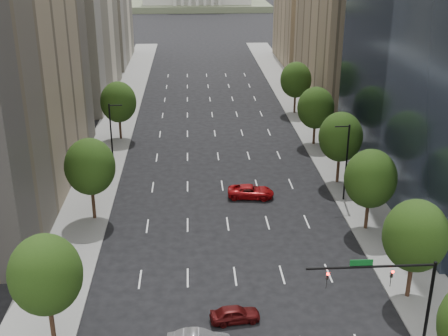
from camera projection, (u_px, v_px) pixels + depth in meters
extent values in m
cube|color=slate|center=(92.00, 188.00, 68.18)|extent=(6.00, 200.00, 0.15)
cube|color=slate|center=(349.00, 182.00, 69.90)|extent=(6.00, 200.00, 0.15)
cube|color=beige|center=(67.00, 0.00, 101.01)|extent=(14.00, 30.00, 35.00)
cube|color=beige|center=(98.00, 24.00, 134.75)|extent=(14.00, 26.00, 18.00)
cube|color=#8C7759|center=(350.00, 15.00, 101.93)|extent=(14.00, 30.00, 30.00)
cube|color=#8C7759|center=(310.00, 28.00, 135.11)|extent=(14.00, 26.00, 16.00)
cylinder|color=#382316|center=(410.00, 276.00, 46.86)|extent=(0.36, 0.36, 4.00)
ellipsoid|color=#1A320D|center=(416.00, 236.00, 45.46)|extent=(5.20, 5.20, 5.98)
cylinder|color=#382316|center=(367.00, 212.00, 58.00)|extent=(0.36, 0.36, 3.90)
ellipsoid|color=#1A320D|center=(370.00, 179.00, 56.63)|extent=(5.20, 5.20, 5.98)
cylinder|color=#382316|center=(338.00, 167.00, 69.08)|extent=(0.36, 0.36, 4.10)
ellipsoid|color=#1A320D|center=(341.00, 137.00, 67.65)|extent=(5.20, 5.20, 5.98)
cylinder|color=#382316|center=(314.00, 132.00, 82.11)|extent=(0.36, 0.36, 3.80)
ellipsoid|color=#1A320D|center=(316.00, 108.00, 80.78)|extent=(5.20, 5.20, 5.98)
cylinder|color=#382316|center=(295.00, 102.00, 96.89)|extent=(0.36, 0.36, 4.00)
ellipsoid|color=#1A320D|center=(296.00, 80.00, 95.49)|extent=(5.20, 5.20, 5.98)
cylinder|color=#382316|center=(52.00, 319.00, 41.60)|extent=(0.36, 0.36, 4.00)
ellipsoid|color=#1A320D|center=(46.00, 275.00, 40.20)|extent=(5.20, 5.20, 5.98)
cylinder|color=#382316|center=(93.00, 201.00, 60.10)|extent=(0.36, 0.36, 4.15)
ellipsoid|color=#1A320D|center=(90.00, 167.00, 58.65)|extent=(5.20, 5.20, 5.98)
cylinder|color=#382316|center=(120.00, 127.00, 84.23)|extent=(0.36, 0.36, 3.95)
ellipsoid|color=#1A320D|center=(118.00, 102.00, 82.85)|extent=(5.20, 5.20, 5.98)
cylinder|color=black|center=(346.00, 163.00, 63.51)|extent=(0.20, 0.20, 9.00)
cylinder|color=black|center=(342.00, 126.00, 61.86)|extent=(1.60, 0.14, 0.14)
cylinder|color=black|center=(112.00, 139.00, 71.28)|extent=(0.20, 0.20, 9.00)
cylinder|color=black|center=(116.00, 105.00, 69.72)|extent=(1.60, 0.14, 0.14)
cylinder|color=black|center=(429.00, 305.00, 40.69)|extent=(0.24, 0.24, 7.00)
cylinder|color=black|center=(371.00, 267.00, 39.21)|extent=(9.00, 0.18, 0.18)
imported|color=black|center=(392.00, 273.00, 39.50)|extent=(0.18, 0.22, 1.10)
imported|color=black|center=(327.00, 275.00, 39.25)|extent=(0.18, 0.22, 1.10)
sphere|color=#FF0C07|center=(393.00, 272.00, 39.26)|extent=(0.20, 0.20, 0.20)
sphere|color=#FF0C07|center=(328.00, 274.00, 39.01)|extent=(0.20, 0.20, 0.20)
cube|color=#0C591E|center=(361.00, 263.00, 39.04)|extent=(1.60, 0.06, 0.45)
cube|color=#596647|center=(197.00, 5.00, 244.64)|extent=(60.00, 40.00, 2.50)
ellipsoid|color=olive|center=(43.00, 8.00, 536.93)|extent=(380.00, 342.00, 190.00)
ellipsoid|color=olive|center=(231.00, 11.00, 587.24)|extent=(440.00, 396.00, 240.00)
ellipsoid|color=olive|center=(383.00, 0.00, 631.12)|extent=(360.00, 324.00, 200.00)
imported|color=#480C0C|center=(235.00, 314.00, 44.36)|extent=(4.04, 2.03, 1.32)
imported|color=#9A0B0E|center=(251.00, 191.00, 65.65)|extent=(5.51, 3.01, 1.46)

